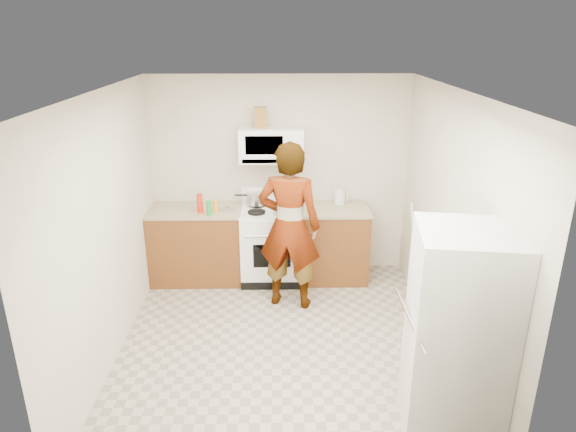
{
  "coord_description": "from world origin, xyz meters",
  "views": [
    {
      "loc": [
        -0.02,
        -4.42,
        3.01
      ],
      "look_at": [
        0.08,
        0.55,
        1.18
      ],
      "focal_mm": 32.0,
      "sensor_mm": 36.0,
      "label": 1
    }
  ],
  "objects_px": {
    "gas_range": "(272,242)",
    "microwave": "(271,144)",
    "person": "(289,226)",
    "kettle": "(340,197)",
    "fridge": "(457,337)",
    "saucepan": "(257,198)"
  },
  "relations": [
    {
      "from": "kettle",
      "to": "saucepan",
      "type": "relative_size",
      "value": 0.67
    },
    {
      "from": "person",
      "to": "fridge",
      "type": "distance_m",
      "value": 2.35
    },
    {
      "from": "gas_range",
      "to": "saucepan",
      "type": "distance_m",
      "value": 0.58
    },
    {
      "from": "gas_range",
      "to": "microwave",
      "type": "xyz_separation_m",
      "value": [
        0.0,
        0.13,
        1.21
      ]
    },
    {
      "from": "microwave",
      "to": "fridge",
      "type": "distance_m",
      "value": 3.24
    },
    {
      "from": "person",
      "to": "kettle",
      "type": "relative_size",
      "value": 11.61
    },
    {
      "from": "microwave",
      "to": "kettle",
      "type": "relative_size",
      "value": 4.63
    },
    {
      "from": "gas_range",
      "to": "kettle",
      "type": "xyz_separation_m",
      "value": [
        0.85,
        0.18,
        0.53
      ]
    },
    {
      "from": "microwave",
      "to": "person",
      "type": "bearing_deg",
      "value": -75.67
    },
    {
      "from": "gas_range",
      "to": "person",
      "type": "height_order",
      "value": "person"
    },
    {
      "from": "person",
      "to": "kettle",
      "type": "bearing_deg",
      "value": -115.32
    },
    {
      "from": "person",
      "to": "saucepan",
      "type": "height_order",
      "value": "person"
    },
    {
      "from": "person",
      "to": "kettle",
      "type": "distance_m",
      "value": 1.05
    },
    {
      "from": "kettle",
      "to": "saucepan",
      "type": "distance_m",
      "value": 1.04
    },
    {
      "from": "person",
      "to": "gas_range",
      "type": "bearing_deg",
      "value": -60.36
    },
    {
      "from": "microwave",
      "to": "person",
      "type": "distance_m",
      "value": 1.1
    },
    {
      "from": "person",
      "to": "saucepan",
      "type": "bearing_deg",
      "value": -50.99
    },
    {
      "from": "gas_range",
      "to": "saucepan",
      "type": "xyz_separation_m",
      "value": [
        -0.19,
        0.13,
        0.54
      ]
    },
    {
      "from": "fridge",
      "to": "gas_range",
      "type": "bearing_deg",
      "value": 126.03
    },
    {
      "from": "gas_range",
      "to": "microwave",
      "type": "distance_m",
      "value": 1.22
    },
    {
      "from": "fridge",
      "to": "kettle",
      "type": "bearing_deg",
      "value": 109.34
    },
    {
      "from": "gas_range",
      "to": "fridge",
      "type": "bearing_deg",
      "value": -62.3
    }
  ]
}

